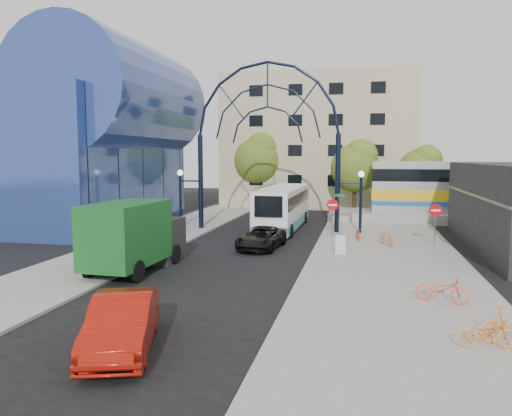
% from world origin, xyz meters
% --- Properties ---
extents(ground, '(120.00, 120.00, 0.00)m').
position_xyz_m(ground, '(0.00, 0.00, 0.00)').
color(ground, black).
rests_on(ground, ground).
extents(sidewalk_east, '(8.00, 56.00, 0.12)m').
position_xyz_m(sidewalk_east, '(8.00, 4.00, 0.06)').
color(sidewalk_east, gray).
rests_on(sidewalk_east, ground).
extents(plaza_west, '(5.00, 50.00, 0.12)m').
position_xyz_m(plaza_west, '(-6.50, 6.00, 0.06)').
color(plaza_west, gray).
rests_on(plaza_west, ground).
extents(gateway_arch, '(13.64, 0.44, 12.10)m').
position_xyz_m(gateway_arch, '(0.00, 14.00, 8.56)').
color(gateway_arch, black).
rests_on(gateway_arch, ground).
extents(stop_sign, '(0.80, 0.07, 2.50)m').
position_xyz_m(stop_sign, '(4.80, 12.00, 1.99)').
color(stop_sign, slate).
rests_on(stop_sign, sidewalk_east).
extents(do_not_enter_sign, '(0.76, 0.07, 2.48)m').
position_xyz_m(do_not_enter_sign, '(11.00, 10.00, 1.98)').
color(do_not_enter_sign, slate).
rests_on(do_not_enter_sign, sidewalk_east).
extents(street_name_sign, '(0.70, 0.70, 2.80)m').
position_xyz_m(street_name_sign, '(5.20, 12.60, 2.13)').
color(street_name_sign, slate).
rests_on(street_name_sign, sidewalk_east).
extents(sandwich_board, '(0.55, 0.61, 0.99)m').
position_xyz_m(sandwich_board, '(5.60, 5.98, 0.74)').
color(sandwich_board, white).
rests_on(sandwich_board, sidewalk_east).
extents(transit_hall, '(16.50, 18.00, 14.50)m').
position_xyz_m(transit_hall, '(-15.30, 15.00, 6.70)').
color(transit_hall, '#2E458D').
rests_on(transit_hall, ground).
extents(apartment_block, '(20.00, 12.10, 14.00)m').
position_xyz_m(apartment_block, '(2.00, 34.97, 7.00)').
color(apartment_block, '#BFB485').
rests_on(apartment_block, ground).
extents(tree_north_a, '(4.48, 4.48, 7.00)m').
position_xyz_m(tree_north_a, '(6.12, 25.93, 4.61)').
color(tree_north_a, '#382314').
rests_on(tree_north_a, ground).
extents(tree_north_b, '(5.12, 5.12, 8.00)m').
position_xyz_m(tree_north_b, '(-3.88, 29.93, 5.27)').
color(tree_north_b, '#382314').
rests_on(tree_north_b, ground).
extents(tree_north_c, '(4.16, 4.16, 6.50)m').
position_xyz_m(tree_north_c, '(12.12, 27.93, 4.28)').
color(tree_north_c, '#382314').
rests_on(tree_north_c, ground).
extents(city_bus, '(2.79, 11.35, 3.10)m').
position_xyz_m(city_bus, '(0.90, 15.73, 1.62)').
color(city_bus, white).
rests_on(city_bus, ground).
extents(green_truck, '(2.80, 6.71, 3.33)m').
position_xyz_m(green_truck, '(-3.82, 0.59, 1.67)').
color(green_truck, black).
rests_on(green_truck, ground).
extents(black_suv, '(2.54, 4.81, 1.29)m').
position_xyz_m(black_suv, '(0.92, 7.33, 0.65)').
color(black_suv, black).
rests_on(black_suv, ground).
extents(red_sedan, '(3.02, 5.01, 1.56)m').
position_xyz_m(red_sedan, '(0.16, -8.64, 0.78)').
color(red_sedan, '#9F1409').
rests_on(red_sedan, ground).
extents(bike_near_a, '(0.70, 1.57, 0.80)m').
position_xyz_m(bike_near_a, '(6.48, 10.97, 0.52)').
color(bike_near_a, '#F04F30').
rests_on(bike_near_a, sidewalk_east).
extents(bike_near_b, '(1.14, 1.62, 0.96)m').
position_xyz_m(bike_near_b, '(8.15, 9.34, 0.60)').
color(bike_near_b, orange).
rests_on(bike_near_b, sidewalk_east).
extents(bike_far_a, '(1.99, 1.20, 0.99)m').
position_xyz_m(bike_far_a, '(9.61, -2.33, 0.61)').
color(bike_far_a, '#F35230').
rests_on(bike_far_a, sidewalk_east).
extents(bike_far_b, '(1.83, 1.26, 1.08)m').
position_xyz_m(bike_far_b, '(10.86, -6.00, 0.66)').
color(bike_far_b, orange).
rests_on(bike_far_b, sidewalk_east).
extents(bike_far_c, '(1.68, 0.75, 0.85)m').
position_xyz_m(bike_far_c, '(10.16, -6.63, 0.55)').
color(bike_far_c, orange).
rests_on(bike_far_c, sidewalk_east).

